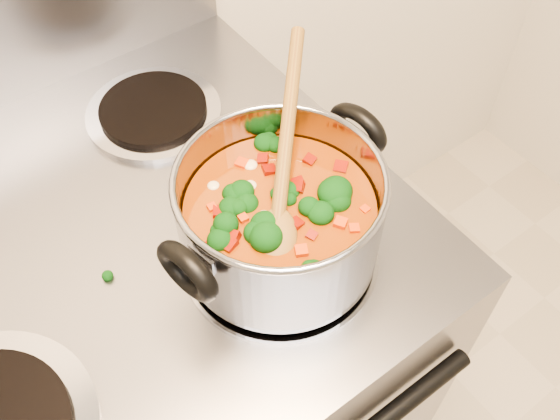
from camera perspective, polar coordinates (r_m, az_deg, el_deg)
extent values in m
cube|color=gray|center=(1.19, -12.01, -15.91)|extent=(0.78, 0.68, 0.92)
cylinder|color=#A5A5AD|center=(0.75, 0.01, -4.22)|extent=(0.24, 0.24, 0.01)
cylinder|color=black|center=(0.74, 0.01, -3.88)|extent=(0.18, 0.18, 0.01)
cylinder|color=#A5A5AD|center=(0.93, -11.45, 8.70)|extent=(0.19, 0.19, 0.01)
cylinder|color=black|center=(0.92, -11.53, 9.06)|extent=(0.15, 0.15, 0.01)
cylinder|color=gray|center=(0.69, 0.00, -0.55)|extent=(0.23, 0.23, 0.12)
torus|color=gray|center=(0.64, 0.00, 2.74)|extent=(0.23, 0.23, 0.01)
cylinder|color=#7C330B|center=(0.71, 0.00, -1.58)|extent=(0.21, 0.21, 0.08)
torus|color=black|center=(0.61, -8.47, -5.55)|extent=(0.03, 0.08, 0.08)
torus|color=black|center=(0.73, 7.10, 7.36)|extent=(0.03, 0.08, 0.08)
ellipsoid|color=black|center=(0.72, 1.78, 4.49)|extent=(0.04, 0.04, 0.03)
ellipsoid|color=black|center=(0.67, 7.15, -1.08)|extent=(0.04, 0.04, 0.03)
ellipsoid|color=black|center=(0.66, 0.48, -1.21)|extent=(0.04, 0.04, 0.03)
ellipsoid|color=black|center=(0.67, -3.54, -0.80)|extent=(0.04, 0.04, 0.03)
ellipsoid|color=black|center=(0.72, 0.99, 4.33)|extent=(0.04, 0.04, 0.03)
ellipsoid|color=black|center=(0.69, -6.31, 1.77)|extent=(0.04, 0.04, 0.03)
ellipsoid|color=black|center=(0.69, 3.35, 1.65)|extent=(0.04, 0.04, 0.03)
ellipsoid|color=black|center=(0.67, 0.88, -0.20)|extent=(0.04, 0.04, 0.03)
ellipsoid|color=black|center=(0.66, -0.92, -1.13)|extent=(0.04, 0.04, 0.03)
ellipsoid|color=maroon|center=(0.71, 2.41, 3.99)|extent=(0.01, 0.01, 0.01)
ellipsoid|color=maroon|center=(0.71, 1.02, 3.99)|extent=(0.01, 0.01, 0.01)
ellipsoid|color=maroon|center=(0.65, 6.31, -2.83)|extent=(0.01, 0.01, 0.01)
ellipsoid|color=maroon|center=(0.63, 4.55, -5.11)|extent=(0.01, 0.01, 0.01)
ellipsoid|color=maroon|center=(0.63, 1.05, -5.38)|extent=(0.01, 0.01, 0.01)
ellipsoid|color=maroon|center=(0.63, 1.33, -4.57)|extent=(0.01, 0.01, 0.01)
ellipsoid|color=maroon|center=(0.70, -2.76, 2.64)|extent=(0.01, 0.01, 0.01)
ellipsoid|color=maroon|center=(0.72, 4.16, 4.97)|extent=(0.01, 0.01, 0.01)
ellipsoid|color=maroon|center=(0.70, 1.96, 2.46)|extent=(0.01, 0.01, 0.01)
ellipsoid|color=maroon|center=(0.66, 2.72, -1.93)|extent=(0.01, 0.01, 0.01)
ellipsoid|color=maroon|center=(0.69, -3.29, 1.46)|extent=(0.01, 0.01, 0.01)
ellipsoid|color=maroon|center=(0.65, 0.16, -2.72)|extent=(0.01, 0.01, 0.01)
ellipsoid|color=maroon|center=(0.65, -4.52, -2.20)|extent=(0.01, 0.01, 0.01)
ellipsoid|color=red|center=(0.66, 6.91, -1.78)|extent=(0.01, 0.01, 0.01)
ellipsoid|color=red|center=(0.67, -6.59, -0.22)|extent=(0.01, 0.01, 0.01)
ellipsoid|color=red|center=(0.65, 5.07, -3.33)|extent=(0.01, 0.01, 0.01)
ellipsoid|color=red|center=(0.72, 2.20, 4.39)|extent=(0.01, 0.01, 0.01)
ellipsoid|color=red|center=(0.73, -0.80, 5.69)|extent=(0.01, 0.01, 0.01)
ellipsoid|color=red|center=(0.68, -1.49, 1.32)|extent=(0.01, 0.01, 0.01)
ellipsoid|color=red|center=(0.65, 3.17, -3.17)|extent=(0.01, 0.01, 0.01)
ellipsoid|color=red|center=(0.65, -4.73, -2.39)|extent=(0.01, 0.01, 0.01)
ellipsoid|color=beige|center=(0.72, -0.75, 4.55)|extent=(0.02, 0.02, 0.01)
ellipsoid|color=beige|center=(0.72, 0.24, 5.04)|extent=(0.02, 0.02, 0.01)
ellipsoid|color=beige|center=(0.69, 3.90, 2.15)|extent=(0.02, 0.02, 0.01)
ellipsoid|color=beige|center=(0.70, -1.90, 2.81)|extent=(0.02, 0.02, 0.01)
ellipsoid|color=beige|center=(0.66, -2.55, -1.54)|extent=(0.02, 0.02, 0.01)
ellipsoid|color=beige|center=(0.71, -3.15, 4.09)|extent=(0.02, 0.02, 0.01)
ellipsoid|color=brown|center=(0.65, -0.42, -2.79)|extent=(0.09, 0.09, 0.04)
cylinder|color=brown|center=(0.70, 0.69, 7.44)|extent=(0.18, 0.20, 0.10)
ellipsoid|color=black|center=(0.74, 14.38, -8.69)|extent=(0.01, 0.01, 0.01)
ellipsoid|color=black|center=(0.74, 14.97, -8.22)|extent=(0.01, 0.01, 0.01)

